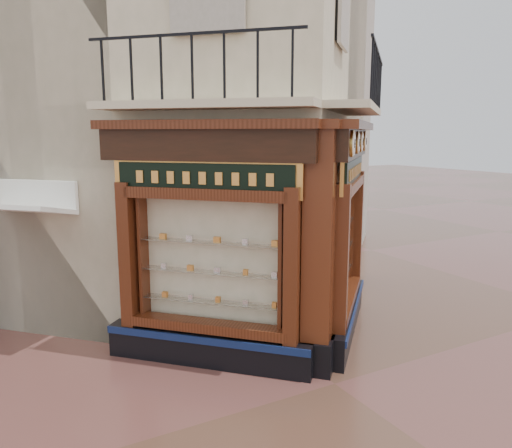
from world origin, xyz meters
TOP-DOWN VIEW (x-y plane):
  - ground at (0.00, 0.00)m, footprint 80.00×80.00m
  - main_building at (0.00, 6.16)m, footprint 11.31×11.31m
  - neighbour_left at (-2.47, 8.63)m, footprint 11.31×11.31m
  - neighbour_right at (2.47, 8.63)m, footprint 11.31×11.31m
  - shopfront_left at (-1.41, 1.57)m, footprint 2.86×2.86m
  - shopfront_right at (1.41, 1.57)m, footprint 2.86×2.86m
  - corner_pilaster at (0.00, 0.50)m, footprint 0.85×0.85m
  - balcony at (0.00, 1.49)m, footprint 5.94×2.97m
  - clock_a at (0.58, 0.47)m, footprint 0.33×0.33m
  - clock_b at (1.20, 1.10)m, footprint 0.30×0.30m
  - clock_c at (1.75, 1.65)m, footprint 0.31×0.31m
  - clock_d at (2.38, 2.28)m, footprint 0.32×0.32m
  - awning at (-3.94, 3.74)m, footprint 1.87×1.87m
  - signboard_left at (-1.46, 1.51)m, footprint 2.24×2.24m
  - signboard_right at (1.46, 1.51)m, footprint 2.20×2.20m

SIDE VIEW (x-z plane):
  - ground at x=0.00m, z-range 0.00..0.00m
  - awning at x=-3.94m, z-range -0.14..0.14m
  - corner_pilaster at x=0.00m, z-range -0.04..3.94m
  - shopfront_left at x=-1.41m, z-range -0.01..3.97m
  - shopfront_right at x=1.41m, z-range -0.01..3.97m
  - signboard_left at x=-1.46m, z-range 2.80..3.40m
  - signboard_right at x=1.46m, z-range 2.80..3.40m
  - clock_c at x=1.75m, z-range 3.43..3.81m
  - clock_a at x=0.58m, z-range 3.41..3.83m
  - clock_b at x=1.20m, z-range 3.43..3.81m
  - clock_d at x=2.38m, z-range 3.42..3.82m
  - balcony at x=0.00m, z-range 3.70..4.73m
  - neighbour_left at x=-2.47m, z-range 0.00..11.00m
  - neighbour_right at x=2.47m, z-range 0.00..11.00m
  - main_building at x=0.00m, z-range 0.00..12.00m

